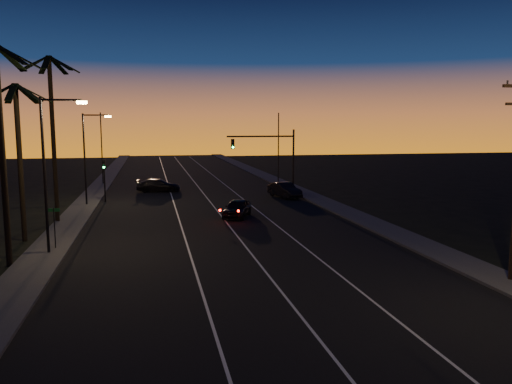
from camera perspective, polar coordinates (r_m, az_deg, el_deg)
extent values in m
cube|color=black|center=(41.00, -4.64, -2.83)|extent=(20.00, 170.00, 0.01)
cube|color=#323230|center=(41.12, -20.34, -3.15)|extent=(2.40, 170.00, 0.16)
cube|color=#323230|center=(43.81, 10.05, -2.14)|extent=(2.40, 170.00, 0.16)
cube|color=silver|center=(40.73, -8.84, -2.94)|extent=(0.12, 160.00, 0.01)
cube|color=silver|center=(41.06, -3.95, -2.79)|extent=(0.12, 160.00, 0.01)
cube|color=silver|center=(41.68, 0.82, -2.61)|extent=(0.12, 160.00, 0.01)
cylinder|color=black|center=(29.03, -26.98, 3.47)|extent=(0.32, 0.32, 11.50)
cube|color=black|center=(29.19, -25.48, 13.79)|extent=(2.18, 0.92, 1.18)
cube|color=black|center=(30.01, -26.29, 13.56)|extent=(1.25, 2.12, 1.18)
cube|color=black|center=(28.36, -26.28, 13.95)|extent=(1.95, 1.61, 1.18)
cylinder|color=black|center=(35.03, -25.36, 2.91)|extent=(0.32, 0.32, 10.00)
cube|color=black|center=(35.03, -24.02, 10.26)|extent=(2.18, 0.92, 1.18)
cube|color=black|center=(35.84, -24.72, 10.15)|extent=(1.25, 2.12, 1.18)
cube|color=black|center=(36.03, -26.18, 10.05)|extent=(1.34, 2.09, 1.18)
cube|color=black|center=(33.96, -26.16, 10.24)|extent=(0.45, 2.16, 1.18)
cube|color=black|center=(34.19, -24.64, 10.31)|extent=(1.95, 1.61, 1.18)
cylinder|color=black|center=(40.63, -22.15, 5.41)|extent=(0.32, 0.32, 12.50)
cube|color=black|center=(40.95, -21.04, 13.45)|extent=(2.18, 0.92, 1.18)
cube|color=black|center=(41.74, -21.71, 13.30)|extent=(1.25, 2.12, 1.18)
cube|color=black|center=(41.87, -22.99, 13.22)|extent=(1.34, 2.09, 1.18)
cube|color=black|center=(41.26, -23.96, 13.26)|extent=(2.18, 0.82, 1.18)
cube|color=black|center=(40.35, -23.90, 13.40)|extent=(1.90, 1.69, 1.18)
cube|color=black|center=(39.82, -22.80, 13.55)|extent=(0.45, 2.16, 1.18)
cube|color=black|center=(40.10, -21.51, 13.56)|extent=(1.95, 1.61, 1.18)
cylinder|color=black|center=(30.71, -23.01, 1.54)|extent=(0.16, 0.16, 9.00)
cylinder|color=black|center=(30.40, -21.38, 9.78)|extent=(2.20, 0.12, 0.12)
cube|color=#FFD166|center=(30.25, -19.28, 9.64)|extent=(0.55, 0.26, 0.16)
cylinder|color=black|center=(48.46, -18.99, 3.46)|extent=(0.16, 0.16, 8.50)
cylinder|color=black|center=(48.24, -17.89, 8.36)|extent=(2.20, 0.12, 0.12)
cube|color=#FFD166|center=(48.14, -16.57, 8.26)|extent=(0.55, 0.26, 0.16)
cylinder|color=black|center=(32.11, -22.02, -3.95)|extent=(0.06, 0.06, 2.60)
cube|color=#0C491C|center=(31.91, -22.13, -1.93)|extent=(0.70, 0.03, 0.20)
cylinder|color=black|center=(52.23, 4.29, 3.30)|extent=(0.20, 0.20, 7.00)
cylinder|color=black|center=(51.22, 0.53, 6.37)|extent=(7.00, 0.16, 0.16)
cube|color=black|center=(50.70, -2.68, 5.51)|extent=(0.32, 0.28, 1.00)
sphere|color=black|center=(50.52, -2.65, 5.86)|extent=(0.20, 0.20, 0.20)
sphere|color=black|center=(50.53, -2.65, 5.50)|extent=(0.20, 0.20, 0.20)
sphere|color=#14FF59|center=(50.54, -2.65, 5.14)|extent=(0.20, 0.20, 0.20)
cylinder|color=black|center=(50.47, -16.92, 1.24)|extent=(0.14, 0.14, 4.20)
cube|color=black|center=(50.32, -16.99, 3.05)|extent=(0.28, 0.25, 0.90)
sphere|color=black|center=(50.16, -17.02, 3.36)|extent=(0.18, 0.18, 0.18)
sphere|color=black|center=(50.18, -17.01, 3.04)|extent=(0.18, 0.18, 0.18)
sphere|color=#14FF59|center=(50.20, -16.99, 2.72)|extent=(0.18, 0.18, 0.18)
cylinder|color=black|center=(65.33, -17.22, 4.73)|extent=(0.14, 0.14, 9.00)
cylinder|color=black|center=(64.12, 2.58, 5.02)|extent=(0.14, 0.14, 9.00)
imported|color=black|center=(40.61, -2.17, -1.86)|extent=(3.29, 4.60, 1.45)
sphere|color=#FF0F05|center=(38.33, -4.14, -2.09)|extent=(0.18, 0.18, 0.18)
sphere|color=#FF0F05|center=(37.96, -2.03, -2.17)|extent=(0.18, 0.18, 0.18)
imported|color=black|center=(51.66, 3.28, 0.23)|extent=(2.79, 4.93, 1.54)
imported|color=black|center=(57.18, -11.09, 0.76)|extent=(5.11, 2.66, 1.42)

